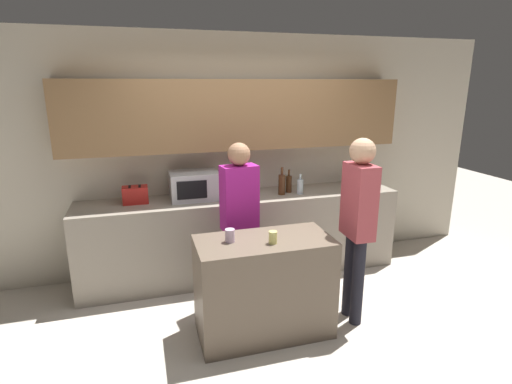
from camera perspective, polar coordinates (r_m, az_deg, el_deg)
ground_plane at (r=3.67m, az=4.00°, el=-20.76°), size 14.00×14.00×0.00m
back_wall at (r=4.60m, az=-2.85°, el=7.52°), size 6.40×0.40×2.70m
back_counter at (r=4.62m, az=-1.88°, el=-6.18°), size 3.60×0.62×0.94m
kitchen_island at (r=3.58m, az=1.15°, el=-13.37°), size 1.16×0.58×0.89m
microwave at (r=4.39m, az=-8.81°, el=0.96°), size 0.52×0.39×0.30m
toaster at (r=4.37m, az=-16.86°, el=-0.39°), size 0.26×0.16×0.18m
potted_plant at (r=5.08m, az=15.36°, el=3.12°), size 0.14×0.14×0.40m
bottle_0 at (r=4.51m, az=3.71°, el=1.12°), size 0.08×0.08×0.31m
bottle_1 at (r=4.62m, az=4.70°, el=1.21°), size 0.07×0.07×0.27m
bottle_2 at (r=4.57m, az=6.31°, el=0.82°), size 0.07×0.07×0.23m
cup_0 at (r=3.33m, az=-3.75°, el=-6.22°), size 0.08×0.08×0.11m
cup_1 at (r=3.30m, az=2.44°, el=-6.49°), size 0.07×0.07×0.10m
person_left at (r=3.65m, az=14.37°, el=-3.28°), size 0.23×0.35×1.72m
person_center at (r=3.84m, az=-2.36°, el=-2.79°), size 0.36×0.24×1.63m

